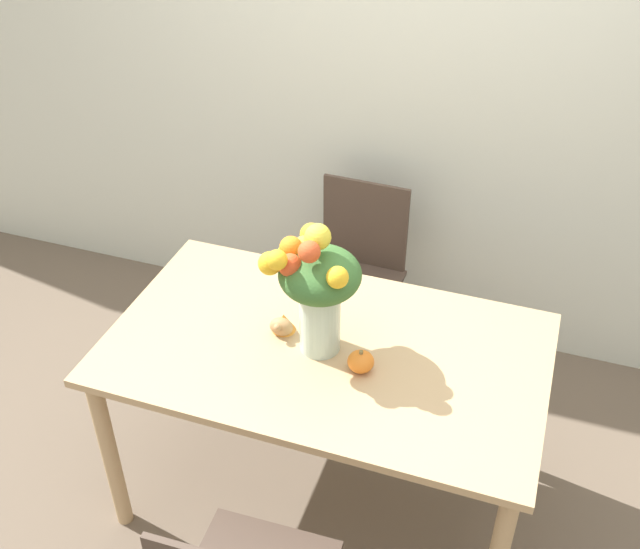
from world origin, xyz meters
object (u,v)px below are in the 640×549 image
Objects in this scene: flower_vase at (317,285)px; turkey_figurine at (283,324)px; pumpkin at (361,362)px; dining_chair_near_window at (354,276)px.

flower_vase is 0.27m from turkey_figurine.
pumpkin is 1.01m from dining_chair_near_window.
flower_vase reaches higher than pumpkin.
turkey_figurine is at bearing -89.66° from dining_chair_near_window.
flower_vase is 0.56× the size of dining_chair_near_window.
pumpkin reaches higher than turkey_figurine.
dining_chair_near_window reaches higher than pumpkin.
flower_vase reaches higher than dining_chair_near_window.
turkey_figurine is 0.13× the size of dining_chair_near_window.
pumpkin is 0.10× the size of dining_chair_near_window.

